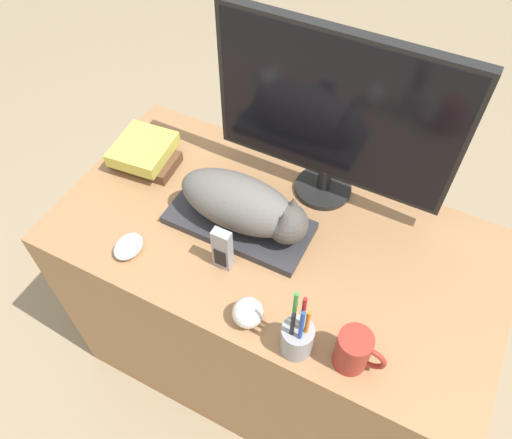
{
  "coord_description": "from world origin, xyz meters",
  "views": [
    {
      "loc": [
        0.3,
        -0.4,
        1.82
      ],
      "look_at": [
        -0.05,
        0.3,
        0.83
      ],
      "focal_mm": 35.0,
      "sensor_mm": 36.0,
      "label": 1
    }
  ],
  "objects_px": {
    "keyboard": "(239,223)",
    "phone": "(222,250)",
    "cat": "(246,205)",
    "book_stack": "(144,154)",
    "monitor": "(334,115)",
    "computer_mouse": "(128,246)",
    "coffee_mug": "(354,351)",
    "baseball": "(248,313)",
    "pen_cup": "(297,337)"
  },
  "relations": [
    {
      "from": "phone",
      "to": "cat",
      "type": "bearing_deg",
      "value": 91.37
    },
    {
      "from": "pen_cup",
      "to": "phone",
      "type": "distance_m",
      "value": 0.28
    },
    {
      "from": "phone",
      "to": "keyboard",
      "type": "bearing_deg",
      "value": 100.77
    },
    {
      "from": "pen_cup",
      "to": "computer_mouse",
      "type": "bearing_deg",
      "value": 174.56
    },
    {
      "from": "keyboard",
      "to": "baseball",
      "type": "relative_size",
      "value": 5.28
    },
    {
      "from": "keyboard",
      "to": "cat",
      "type": "xyz_separation_m",
      "value": [
        0.02,
        0.0,
        0.08
      ]
    },
    {
      "from": "monitor",
      "to": "pen_cup",
      "type": "xyz_separation_m",
      "value": [
        0.13,
        -0.46,
        -0.22
      ]
    },
    {
      "from": "monitor",
      "to": "computer_mouse",
      "type": "relative_size",
      "value": 7.05
    },
    {
      "from": "computer_mouse",
      "to": "cat",
      "type": "bearing_deg",
      "value": 40.49
    },
    {
      "from": "computer_mouse",
      "to": "coffee_mug",
      "type": "height_order",
      "value": "coffee_mug"
    },
    {
      "from": "baseball",
      "to": "book_stack",
      "type": "height_order",
      "value": "book_stack"
    },
    {
      "from": "monitor",
      "to": "phone",
      "type": "distance_m",
      "value": 0.42
    },
    {
      "from": "keyboard",
      "to": "coffee_mug",
      "type": "height_order",
      "value": "coffee_mug"
    },
    {
      "from": "phone",
      "to": "baseball",
      "type": "bearing_deg",
      "value": -40.68
    },
    {
      "from": "keyboard",
      "to": "monitor",
      "type": "xyz_separation_m",
      "value": [
        0.15,
        0.22,
        0.26
      ]
    },
    {
      "from": "monitor",
      "to": "baseball",
      "type": "height_order",
      "value": "monitor"
    },
    {
      "from": "cat",
      "to": "book_stack",
      "type": "distance_m",
      "value": 0.39
    },
    {
      "from": "keyboard",
      "to": "monitor",
      "type": "distance_m",
      "value": 0.37
    },
    {
      "from": "baseball",
      "to": "book_stack",
      "type": "distance_m",
      "value": 0.59
    },
    {
      "from": "phone",
      "to": "book_stack",
      "type": "bearing_deg",
      "value": 151.38
    },
    {
      "from": "coffee_mug",
      "to": "book_stack",
      "type": "relative_size",
      "value": 0.58
    },
    {
      "from": "baseball",
      "to": "phone",
      "type": "height_order",
      "value": "phone"
    },
    {
      "from": "cat",
      "to": "monitor",
      "type": "relative_size",
      "value": 0.57
    },
    {
      "from": "phone",
      "to": "book_stack",
      "type": "relative_size",
      "value": 0.69
    },
    {
      "from": "pen_cup",
      "to": "book_stack",
      "type": "relative_size",
      "value": 1.13
    },
    {
      "from": "pen_cup",
      "to": "book_stack",
      "type": "xyz_separation_m",
      "value": [
        -0.63,
        0.33,
        -0.01
      ]
    },
    {
      "from": "keyboard",
      "to": "cat",
      "type": "bearing_deg",
      "value": 0.0
    },
    {
      "from": "computer_mouse",
      "to": "book_stack",
      "type": "xyz_separation_m",
      "value": [
        -0.14,
        0.28,
        0.02
      ]
    },
    {
      "from": "monitor",
      "to": "pen_cup",
      "type": "distance_m",
      "value": 0.53
    },
    {
      "from": "keyboard",
      "to": "coffee_mug",
      "type": "relative_size",
      "value": 3.4
    },
    {
      "from": "phone",
      "to": "computer_mouse",
      "type": "bearing_deg",
      "value": -162.97
    },
    {
      "from": "monitor",
      "to": "phone",
      "type": "xyz_separation_m",
      "value": [
        -0.13,
        -0.34,
        -0.21
      ]
    },
    {
      "from": "cat",
      "to": "pen_cup",
      "type": "relative_size",
      "value": 1.61
    },
    {
      "from": "keyboard",
      "to": "phone",
      "type": "bearing_deg",
      "value": -79.23
    },
    {
      "from": "computer_mouse",
      "to": "baseball",
      "type": "xyz_separation_m",
      "value": [
        0.36,
        -0.04,
        0.02
      ]
    },
    {
      "from": "cat",
      "to": "coffee_mug",
      "type": "relative_size",
      "value": 3.13
    },
    {
      "from": "computer_mouse",
      "to": "pen_cup",
      "type": "relative_size",
      "value": 0.4
    },
    {
      "from": "keyboard",
      "to": "monitor",
      "type": "bearing_deg",
      "value": 55.51
    },
    {
      "from": "computer_mouse",
      "to": "book_stack",
      "type": "distance_m",
      "value": 0.31
    },
    {
      "from": "monitor",
      "to": "pen_cup",
      "type": "height_order",
      "value": "monitor"
    },
    {
      "from": "cat",
      "to": "pen_cup",
      "type": "xyz_separation_m",
      "value": [
        0.25,
        -0.25,
        -0.04
      ]
    },
    {
      "from": "baseball",
      "to": "book_stack",
      "type": "bearing_deg",
      "value": 148.05
    },
    {
      "from": "monitor",
      "to": "coffee_mug",
      "type": "distance_m",
      "value": 0.55
    },
    {
      "from": "computer_mouse",
      "to": "book_stack",
      "type": "relative_size",
      "value": 0.45
    },
    {
      "from": "pen_cup",
      "to": "baseball",
      "type": "relative_size",
      "value": 3.02
    },
    {
      "from": "coffee_mug",
      "to": "baseball",
      "type": "xyz_separation_m",
      "value": [
        -0.25,
        -0.01,
        -0.02
      ]
    },
    {
      "from": "baseball",
      "to": "book_stack",
      "type": "xyz_separation_m",
      "value": [
        -0.5,
        0.31,
        0.0
      ]
    },
    {
      "from": "monitor",
      "to": "computer_mouse",
      "type": "xyz_separation_m",
      "value": [
        -0.36,
        -0.42,
        -0.25
      ]
    },
    {
      "from": "coffee_mug",
      "to": "monitor",
      "type": "bearing_deg",
      "value": 119.44
    },
    {
      "from": "keyboard",
      "to": "book_stack",
      "type": "height_order",
      "value": "book_stack"
    }
  ]
}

